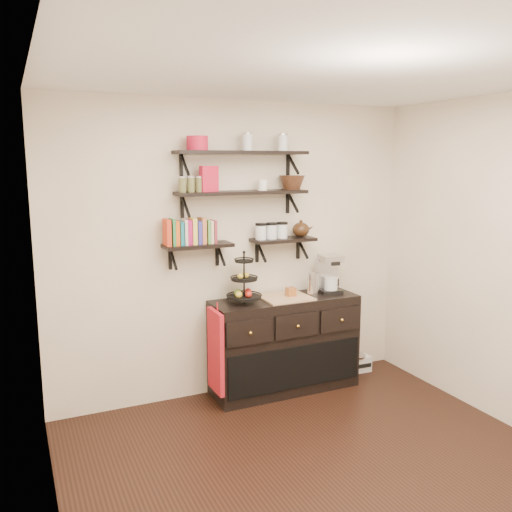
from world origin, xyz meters
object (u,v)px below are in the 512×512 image
Objects in this scene: sideboard at (285,344)px; fruit_stand at (244,286)px; radio at (356,363)px; coffee_maker at (329,274)px.

fruit_stand is at bearing 179.58° from sideboard.
sideboard is 3.07× the size of fruit_stand.
fruit_stand is 1.46× the size of radio.
radio is (0.88, 0.08, -0.36)m from sideboard.
coffee_maker is 1.20× the size of radio.
sideboard reaches higher than radio.
coffee_maker reaches higher than sideboard.
sideboard is 0.73m from fruit_stand.
fruit_stand reaches higher than radio.
coffee_maker is 1.06m from radio.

